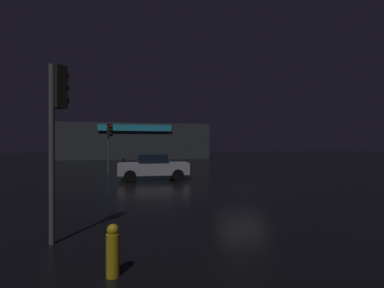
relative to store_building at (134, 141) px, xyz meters
name	(u,v)px	position (x,y,z in m)	size (l,w,h in m)	color
ground_plane	(241,186)	(4.00, -30.69, -2.51)	(120.00, 120.00, 0.00)	black
store_building	(134,141)	(0.00, 0.00, 0.00)	(21.07, 8.40, 5.02)	#33383D
traffic_signal_main	(110,135)	(-2.85, -23.21, 0.29)	(0.42, 0.42, 3.61)	#595B60
traffic_signal_opposite	(57,112)	(-3.57, -37.94, 0.40)	(0.42, 0.42, 3.95)	#595B60
car_near	(153,167)	(-0.20, -27.15, -1.72)	(4.24, 2.13, 1.56)	#B7B7BF
fire_hydrant	(113,251)	(-2.33, -40.00, -2.08)	(0.22, 0.22, 0.88)	gold
bollard_kerb_b	(123,165)	(-1.88, -21.72, -1.97)	(0.13, 0.13, 1.08)	#595B60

